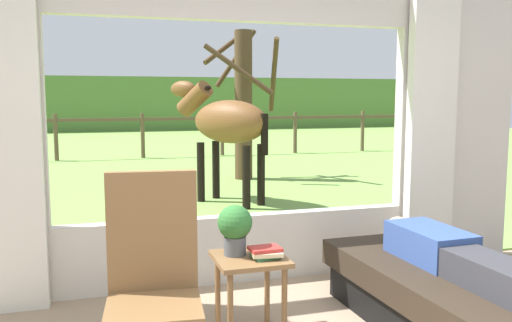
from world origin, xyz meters
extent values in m
cube|color=beige|center=(2.02, 2.26, 1.27)|extent=(1.15, 0.12, 2.55)
cube|color=beige|center=(0.00, 2.26, 0.28)|extent=(2.90, 0.12, 0.55)
cube|color=silver|center=(-1.69, 2.12, 1.20)|extent=(0.44, 0.10, 2.40)
cube|color=silver|center=(1.69, 2.12, 1.20)|extent=(0.44, 0.10, 2.40)
cube|color=#759E47|center=(0.00, 13.16, 0.01)|extent=(36.00, 21.68, 0.02)
cube|color=#537A39|center=(0.00, 23.00, 1.20)|extent=(36.00, 2.00, 2.40)
cube|color=black|center=(1.02, 0.98, 0.12)|extent=(0.88, 1.59, 0.24)
cube|color=#2D2319|center=(1.02, 0.98, 0.33)|extent=(0.96, 1.73, 0.18)
cube|color=#334C8C|center=(1.02, 1.13, 0.53)|extent=(0.36, 0.61, 0.22)
cube|color=#333338|center=(1.02, 0.53, 0.51)|extent=(0.30, 0.69, 0.18)
sphere|color=tan|center=(1.02, 1.52, 0.53)|extent=(0.20, 0.20, 0.20)
cube|color=brown|center=(-0.86, 0.77, 0.44)|extent=(0.53, 0.53, 0.06)
cube|color=brown|center=(-0.83, 0.98, 0.78)|extent=(0.48, 0.11, 0.68)
cube|color=brown|center=(-0.21, 1.24, 0.51)|extent=(0.44, 0.44, 0.03)
cylinder|color=brown|center=(-0.38, 1.07, 0.24)|extent=(0.04, 0.04, 0.49)
cylinder|color=brown|center=(-0.04, 1.07, 0.24)|extent=(0.04, 0.04, 0.49)
cylinder|color=brown|center=(-0.38, 1.41, 0.24)|extent=(0.04, 0.04, 0.49)
cylinder|color=brown|center=(-0.04, 1.41, 0.24)|extent=(0.04, 0.04, 0.49)
cylinder|color=#4C5156|center=(-0.29, 1.30, 0.58)|extent=(0.14, 0.14, 0.12)
sphere|color=#2D6B2D|center=(-0.29, 1.30, 0.73)|extent=(0.22, 0.22, 0.22)
cube|color=#337247|center=(-0.13, 1.18, 0.53)|extent=(0.17, 0.14, 0.02)
cube|color=beige|center=(-0.12, 1.17, 0.55)|extent=(0.20, 0.17, 0.02)
cube|color=#B22D28|center=(-0.13, 1.18, 0.58)|extent=(0.20, 0.15, 0.02)
ellipsoid|color=brown|center=(0.69, 5.31, 1.17)|extent=(1.17, 1.34, 0.60)
cylinder|color=brown|center=(0.30, 5.87, 1.48)|extent=(0.56, 0.64, 0.53)
ellipsoid|color=brown|center=(0.16, 6.06, 1.63)|extent=(0.44, 0.51, 0.24)
cube|color=black|center=(0.34, 5.80, 1.51)|extent=(0.31, 0.40, 0.32)
cylinder|color=black|center=(1.03, 4.82, 1.02)|extent=(0.14, 0.14, 0.55)
cylinder|color=black|center=(0.31, 5.56, 0.45)|extent=(0.11, 0.11, 0.85)
cylinder|color=black|center=(0.58, 5.75, 0.45)|extent=(0.11, 0.11, 0.85)
cylinder|color=black|center=(0.80, 4.87, 0.45)|extent=(0.11, 0.11, 0.85)
cylinder|color=black|center=(1.06, 5.06, 0.45)|extent=(0.11, 0.11, 0.85)
cylinder|color=#4C3823|center=(1.47, 7.44, 1.36)|extent=(0.32, 0.32, 2.67)
cylinder|color=#47331E|center=(2.00, 7.32, 1.89)|extent=(0.32, 1.02, 1.30)
cylinder|color=#47331E|center=(1.45, 7.89, 2.23)|extent=(0.82, 0.13, 1.09)
cylinder|color=#47331E|center=(1.25, 7.81, 2.43)|extent=(0.99, 0.65, 0.72)
cylinder|color=#47331E|center=(1.26, 6.99, 1.98)|extent=(1.14, 0.60, 0.89)
cylinder|color=brown|center=(-2.00, 11.40, 0.57)|extent=(0.10, 0.10, 1.10)
cylinder|color=brown|center=(0.00, 11.40, 0.57)|extent=(0.10, 0.10, 1.10)
cylinder|color=brown|center=(2.00, 11.40, 0.57)|extent=(0.10, 0.10, 1.10)
cylinder|color=brown|center=(4.00, 11.40, 0.57)|extent=(0.10, 0.10, 1.10)
cylinder|color=brown|center=(6.00, 11.40, 0.57)|extent=(0.10, 0.10, 1.10)
cylinder|color=brown|center=(8.00, 11.40, 0.57)|extent=(0.10, 0.10, 1.10)
cube|color=brown|center=(0.00, 11.40, 0.97)|extent=(16.00, 0.06, 0.08)
camera|label=1|loc=(-1.11, -1.87, 1.51)|focal=37.37mm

